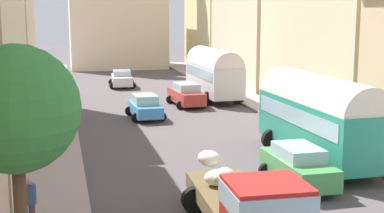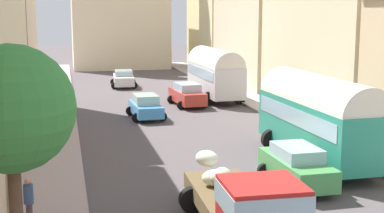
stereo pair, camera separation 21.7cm
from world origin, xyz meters
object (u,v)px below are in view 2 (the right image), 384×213
car_3 (187,95)px  pedestrian_0 (29,201)px  parked_bus_1 (318,114)px  parked_bus_2 (215,72)px  car_1 (124,78)px  car_0 (146,106)px  pedestrian_1 (51,133)px  cargo_truck_0 (245,205)px  car_2 (297,166)px

car_3 → pedestrian_0: pedestrian_0 is taller
parked_bus_1 → car_3: bearing=98.9°
parked_bus_2 → car_1: bearing=125.5°
parked_bus_2 → car_1: (-6.13, 8.60, -1.39)m
car_0 → pedestrian_1: size_ratio=2.28×
car_0 → car_1: (0.18, 15.01, 0.00)m
cargo_truck_0 → car_0: 20.00m
car_3 → car_0: bearing=-132.2°
parked_bus_1 → pedestrian_1: (-11.81, 4.30, -1.20)m
car_1 → car_3: 11.56m
parked_bus_2 → cargo_truck_0: parked_bus_2 is taller
parked_bus_1 → pedestrian_0: bearing=-155.7°
car_0 → car_3: bearing=47.8°
cargo_truck_0 → car_2: bearing=52.6°
pedestrian_1 → car_1: bearing=75.5°
parked_bus_1 → car_2: parked_bus_1 is taller
cargo_truck_0 → parked_bus_1: bearing=52.8°
car_2 → pedestrian_0: bearing=-166.1°
parked_bus_2 → car_0: size_ratio=2.00×
cargo_truck_0 → pedestrian_0: bearing=158.8°
parked_bus_2 → pedestrian_0: size_ratio=4.58×
parked_bus_2 → pedestrian_0: bearing=-117.6°
car_1 → car_0: bearing=-90.7°
car_0 → pedestrian_0: size_ratio=2.29×
cargo_truck_0 → pedestrian_1: (-5.75, 12.28, -0.24)m
car_1 → pedestrian_0: 33.21m
parked_bus_1 → car_3: 16.23m
cargo_truck_0 → car_0: size_ratio=1.74×
car_0 → parked_bus_1: bearing=-63.0°
car_2 → car_1: bearing=96.8°
car_1 → parked_bus_1: bearing=-77.6°
car_0 → car_2: size_ratio=0.95×
cargo_truck_0 → car_2: size_ratio=1.65×
pedestrian_0 → pedestrian_1: (0.50, 9.86, -0.02)m
car_0 → pedestrian_1: 9.60m
parked_bus_1 → pedestrian_0: parked_bus_1 is taller
pedestrian_0 → pedestrian_1: pedestrian_1 is taller
parked_bus_2 → car_0: (-6.31, -6.41, -1.39)m
car_1 → car_3: bearing=-72.8°
parked_bus_1 → car_1: 27.70m
car_1 → pedestrian_0: (-6.39, -32.59, 0.25)m
parked_bus_1 → pedestrian_1: parked_bus_1 is taller
car_0 → pedestrian_0: pedestrian_0 is taller
parked_bus_2 → car_3: (-2.72, -2.44, -1.33)m
parked_bus_1 → cargo_truck_0: (-6.07, -7.99, -0.96)m
cargo_truck_0 → pedestrian_0: size_ratio=3.99×
parked_bus_2 → pedestrian_1: (-12.02, -14.12, -1.16)m
car_1 → pedestrian_0: bearing=-101.1°
car_1 → pedestrian_1: pedestrian_1 is taller
cargo_truck_0 → pedestrian_0: 6.70m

